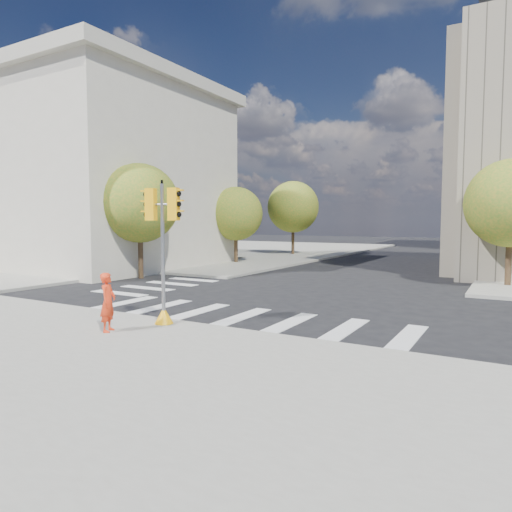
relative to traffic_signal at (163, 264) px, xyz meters
The scene contains 10 objects.
ground 5.15m from the traffic_signal, 74.58° to the left, with size 160.00×160.00×0.00m, color black.
sidewalk_far_left 35.93m from the traffic_signal, 121.47° to the left, with size 28.00×40.00×0.15m, color gray.
classical_building 23.02m from the traffic_signal, 146.07° to the left, with size 19.00×15.00×12.70m.
tree_lw_near 12.82m from the traffic_signal, 137.03° to the left, with size 4.40×4.40×6.41m.
tree_lw_mid 20.84m from the traffic_signal, 116.39° to the left, with size 4.00×4.00×5.77m.
tree_lw_far 30.16m from the traffic_signal, 107.89° to the left, with size 4.80×4.80×6.95m.
tree_re_near 17.16m from the traffic_signal, 59.01° to the left, with size 4.20×4.20×6.16m.
traffic_signal is the anchor object (origin of this frame).
photographer 1.93m from the traffic_signal, 113.61° to the right, with size 0.60×0.39×1.64m, color red.
planter_wall 15.47m from the traffic_signal, 148.52° to the left, with size 6.00×0.40×0.50m, color white.
Camera 1 is at (7.83, -14.90, 3.20)m, focal length 32.00 mm.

